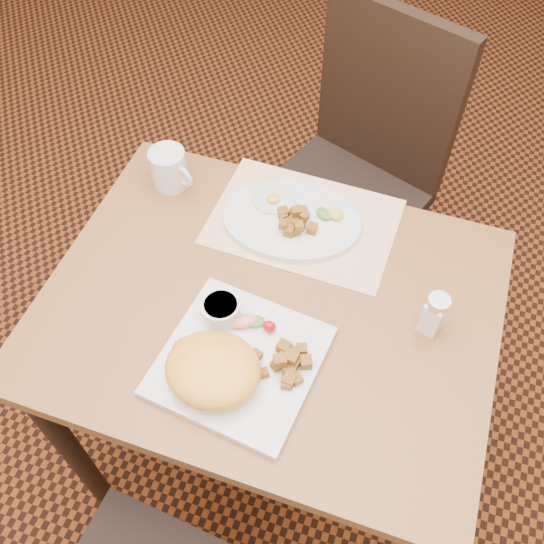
{
  "coord_description": "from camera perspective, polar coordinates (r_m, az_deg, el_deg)",
  "views": [
    {
      "loc": [
        0.22,
        -0.63,
        1.77
      ],
      "look_at": [
        -0.0,
        0.03,
        0.82
      ],
      "focal_mm": 40.0,
      "sensor_mm": 36.0,
      "label": 1
    }
  ],
  "objects": [
    {
      "name": "salt_shaker",
      "position": [
        1.18,
        15.01,
        -3.82
      ],
      "size": [
        0.05,
        0.05,
        0.1
      ],
      "color": "white",
      "rests_on": "table"
    },
    {
      "name": "ramekin",
      "position": [
        1.16,
        -4.87,
        -3.47
      ],
      "size": [
        0.08,
        0.08,
        0.04
      ],
      "color": "silver",
      "rests_on": "plate_square"
    },
    {
      "name": "plate_oval",
      "position": [
        1.33,
        1.86,
        4.91
      ],
      "size": [
        0.33,
        0.26,
        0.02
      ],
      "primitive_type": null,
      "rotation": [
        0.0,
        0.0,
        0.13
      ],
      "color": "silver",
      "rests_on": "placemat"
    },
    {
      "name": "garnish_sq",
      "position": [
        1.16,
        -1.94,
        -4.78
      ],
      "size": [
        0.1,
        0.06,
        0.03
      ],
      "color": "#387223",
      "rests_on": "plate_square"
    },
    {
      "name": "table",
      "position": [
        1.31,
        -0.26,
        -5.58
      ],
      "size": [
        0.9,
        0.7,
        0.75
      ],
      "color": "brown",
      "rests_on": "ground"
    },
    {
      "name": "home_fries_sq",
      "position": [
        1.11,
        1.46,
        -8.53
      ],
      "size": [
        0.12,
        0.1,
        0.04
      ],
      "color": "#925B17",
      "rests_on": "plate_square"
    },
    {
      "name": "ground",
      "position": [
        1.89,
        -0.19,
        -15.53
      ],
      "size": [
        8.0,
        8.0,
        0.0
      ],
      "primitive_type": "plane",
      "color": "black",
      "rests_on": "ground"
    },
    {
      "name": "coffee_mug",
      "position": [
        1.41,
        -9.62,
        9.57
      ],
      "size": [
        0.11,
        0.08,
        0.09
      ],
      "color": "silver",
      "rests_on": "table"
    },
    {
      "name": "chair_far",
      "position": [
        1.79,
        8.03,
        9.89
      ],
      "size": [
        0.54,
        0.55,
        0.97
      ],
      "rotation": [
        0.0,
        0.0,
        2.79
      ],
      "color": "black",
      "rests_on": "ground"
    },
    {
      "name": "home_fries_ov",
      "position": [
        1.31,
        2.25,
        4.94
      ],
      "size": [
        0.1,
        0.09,
        0.04
      ],
      "color": "#925B17",
      "rests_on": "plate_oval"
    },
    {
      "name": "plate_square",
      "position": [
        1.14,
        -3.05,
        -8.37
      ],
      "size": [
        0.31,
        0.31,
        0.02
      ],
      "primitive_type": "cube",
      "rotation": [
        0.0,
        0.0,
        -0.11
      ],
      "color": "silver",
      "rests_on": "table"
    },
    {
      "name": "fried_egg",
      "position": [
        1.36,
        0.16,
        7.03
      ],
      "size": [
        0.1,
        0.1,
        0.02
      ],
      "color": "white",
      "rests_on": "plate_oval"
    },
    {
      "name": "garnish_ov",
      "position": [
        1.33,
        5.56,
        5.49
      ],
      "size": [
        0.07,
        0.05,
        0.02
      ],
      "color": "#387223",
      "rests_on": "plate_oval"
    },
    {
      "name": "placemat",
      "position": [
        1.34,
        2.98,
        4.75
      ],
      "size": [
        0.41,
        0.29,
        0.0
      ],
      "primitive_type": "cube",
      "rotation": [
        0.0,
        0.0,
        -0.02
      ],
      "color": "white",
      "rests_on": "table"
    },
    {
      "name": "hollandaise_mound",
      "position": [
        1.09,
        -5.64,
        -9.1
      ],
      "size": [
        0.18,
        0.16,
        0.06
      ],
      "color": "#FBAE31",
      "rests_on": "plate_square"
    }
  ]
}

